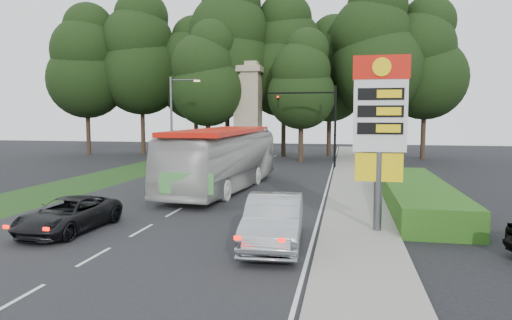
% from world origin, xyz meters
% --- Properties ---
extents(ground, '(120.00, 120.00, 0.00)m').
position_xyz_m(ground, '(0.00, 0.00, 0.00)').
color(ground, black).
rests_on(ground, ground).
extents(road_surface, '(14.00, 80.00, 0.02)m').
position_xyz_m(road_surface, '(0.00, 12.00, 0.01)').
color(road_surface, black).
rests_on(road_surface, ground).
extents(sidewalk_right, '(3.00, 80.00, 0.12)m').
position_xyz_m(sidewalk_right, '(8.50, 12.00, 0.06)').
color(sidewalk_right, gray).
rests_on(sidewalk_right, ground).
extents(grass_verge_left, '(5.00, 50.00, 0.02)m').
position_xyz_m(grass_verge_left, '(-9.50, 18.00, 0.01)').
color(grass_verge_left, '#193814').
rests_on(grass_verge_left, ground).
extents(hedge, '(3.00, 14.00, 1.20)m').
position_xyz_m(hedge, '(11.50, 8.00, 0.60)').
color(hedge, '#284E14').
rests_on(hedge, ground).
extents(gas_station_pylon, '(2.10, 0.45, 6.85)m').
position_xyz_m(gas_station_pylon, '(9.20, 1.99, 4.45)').
color(gas_station_pylon, '#59595E').
rests_on(gas_station_pylon, ground).
extents(traffic_signal_mast, '(6.10, 0.35, 7.20)m').
position_xyz_m(traffic_signal_mast, '(5.68, 24.00, 4.67)').
color(traffic_signal_mast, black).
rests_on(traffic_signal_mast, ground).
extents(streetlight_signs, '(2.75, 0.98, 8.00)m').
position_xyz_m(streetlight_signs, '(-6.99, 22.01, 4.44)').
color(streetlight_signs, '#59595E').
rests_on(streetlight_signs, ground).
extents(monument, '(3.00, 3.00, 10.05)m').
position_xyz_m(monument, '(-2.00, 30.00, 5.10)').
color(monument, tan).
rests_on(monument, ground).
extents(tree_far_west, '(8.96, 8.96, 17.60)m').
position_xyz_m(tree_far_west, '(-22.00, 33.00, 10.68)').
color(tree_far_west, '#2D2116').
rests_on(tree_far_west, ground).
extents(tree_west_mid, '(9.80, 9.80, 19.25)m').
position_xyz_m(tree_west_mid, '(-16.00, 35.00, 11.69)').
color(tree_west_mid, '#2D2116').
rests_on(tree_west_mid, ground).
extents(tree_west_near, '(8.40, 8.40, 16.50)m').
position_xyz_m(tree_west_near, '(-10.00, 37.00, 10.02)').
color(tree_west_near, '#2D2116').
rests_on(tree_west_near, ground).
extents(tree_center_left, '(10.08, 10.08, 19.80)m').
position_xyz_m(tree_center_left, '(-5.00, 33.00, 12.02)').
color(tree_center_left, '#2D2116').
rests_on(tree_center_left, ground).
extents(tree_center_right, '(9.24, 9.24, 18.15)m').
position_xyz_m(tree_center_right, '(1.00, 35.00, 11.02)').
color(tree_center_right, '#2D2116').
rests_on(tree_center_right, ground).
extents(tree_east_near, '(8.12, 8.12, 15.95)m').
position_xyz_m(tree_east_near, '(6.00, 37.00, 9.68)').
color(tree_east_near, '#2D2116').
rests_on(tree_east_near, ground).
extents(tree_east_mid, '(9.52, 9.52, 18.70)m').
position_xyz_m(tree_east_mid, '(11.00, 33.00, 11.35)').
color(tree_east_mid, '#2D2116').
rests_on(tree_east_mid, ground).
extents(tree_far_east, '(8.68, 8.68, 17.05)m').
position_xyz_m(tree_far_east, '(16.00, 35.00, 10.35)').
color(tree_far_east, '#2D2116').
rests_on(tree_far_east, ground).
extents(tree_monument_left, '(7.28, 7.28, 14.30)m').
position_xyz_m(tree_monument_left, '(-6.00, 29.00, 8.68)').
color(tree_monument_left, '#2D2116').
rests_on(tree_monument_left, ground).
extents(tree_monument_right, '(6.72, 6.72, 13.20)m').
position_xyz_m(tree_monument_right, '(3.50, 29.50, 8.01)').
color(tree_monument_right, '#2D2116').
rests_on(tree_monument_right, ground).
extents(transit_bus, '(4.24, 13.81, 3.79)m').
position_xyz_m(transit_bus, '(0.50, 11.01, 1.89)').
color(transit_bus, beige).
rests_on(transit_bus, ground).
extents(sedan_silver, '(2.24, 5.51, 1.78)m').
position_xyz_m(sedan_silver, '(5.50, -0.52, 0.89)').
color(sedan_silver, '#ACAEB4').
rests_on(sedan_silver, ground).
extents(suv_charcoal, '(2.50, 4.95, 1.34)m').
position_xyz_m(suv_charcoal, '(-2.80, -0.11, 0.67)').
color(suv_charcoal, black).
rests_on(suv_charcoal, ground).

